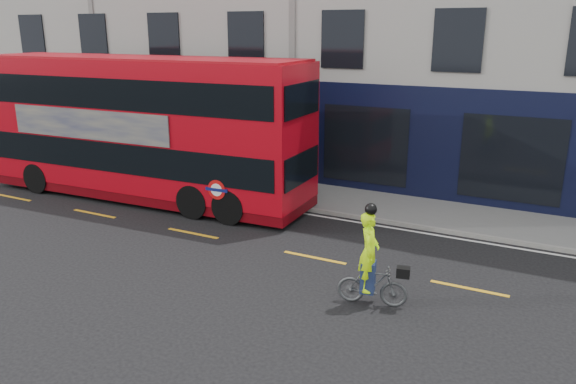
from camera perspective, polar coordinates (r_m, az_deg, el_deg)
The scene contains 7 objects.
ground at distance 15.92m, azimuth -12.88°, elevation -5.80°, with size 120.00×120.00×0.00m, color black.
pavement at distance 20.97m, azimuth -1.45°, elevation 0.18°, with size 60.00×3.00×0.12m, color slate.
kerb at distance 19.72m, azimuth -3.56°, elevation -0.88°, with size 60.00×0.12×0.13m, color gray.
road_edge_line at distance 19.49m, azimuth -4.01°, elevation -1.28°, with size 58.00×0.10×0.01m, color silver.
lane_dashes at distance 17.00m, azimuth -9.64°, elevation -4.16°, with size 58.00×0.12×0.01m, color gold, non-canonical shape.
bus at distance 20.38m, azimuth -14.51°, elevation 6.36°, with size 12.40×3.30×4.96m.
cyclist at distance 12.46m, azimuth 8.43°, elevation -7.86°, with size 1.60×0.75×2.34m.
Camera 1 is at (9.76, -11.12, 5.88)m, focal length 35.00 mm.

